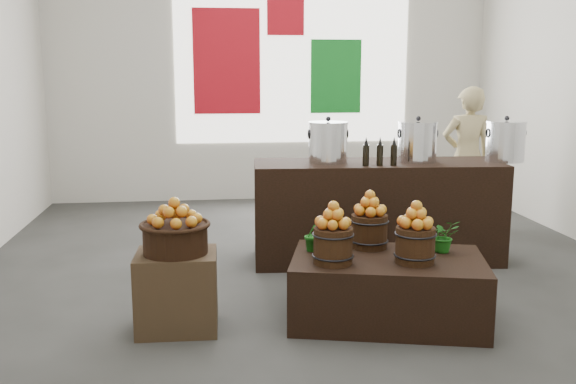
{
  "coord_description": "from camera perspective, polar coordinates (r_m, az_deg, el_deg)",
  "views": [
    {
      "loc": [
        -0.86,
        -5.38,
        1.77
      ],
      "look_at": [
        -0.25,
        -0.4,
        0.82
      ],
      "focal_mm": 40.0,
      "sensor_mm": 36.0,
      "label": 1
    }
  ],
  "objects": [
    {
      "name": "ground",
      "position": [
        5.72,
        1.96,
        -7.33
      ],
      "size": [
        7.0,
        7.0,
        0.0
      ],
      "primitive_type": "plane",
      "color": "#3C3D3A",
      "rests_on": "ground"
    },
    {
      "name": "back_wall",
      "position": [
        8.92,
        -1.55,
        12.15
      ],
      "size": [
        6.0,
        0.04,
        4.0
      ],
      "primitive_type": "cube",
      "color": "beige",
      "rests_on": "ground"
    },
    {
      "name": "back_opening",
      "position": [
        8.93,
        0.42,
        12.15
      ],
      "size": [
        3.2,
        0.02,
        2.4
      ],
      "primitive_type": "cube",
      "color": "white",
      "rests_on": "back_wall"
    },
    {
      "name": "deco_red_left",
      "position": [
        8.85,
        -5.47,
        11.47
      ],
      "size": [
        0.9,
        0.04,
        1.4
      ],
      "primitive_type": "cube",
      "color": "#B50D1A",
      "rests_on": "back_wall"
    },
    {
      "name": "deco_green_right",
      "position": [
        9.02,
        4.27,
        10.2
      ],
      "size": [
        0.7,
        0.04,
        1.0
      ],
      "primitive_type": "cube",
      "color": "#127821",
      "rests_on": "back_wall"
    },
    {
      "name": "deco_red_upper",
      "position": [
        8.94,
        -0.22,
        15.36
      ],
      "size": [
        0.5,
        0.04,
        0.5
      ],
      "primitive_type": "cube",
      "color": "#B50D1A",
      "rests_on": "back_wall"
    },
    {
      "name": "crate",
      "position": [
        4.54,
        -9.83,
        -8.68
      ],
      "size": [
        0.56,
        0.46,
        0.55
      ],
      "primitive_type": "cube",
      "rotation": [
        0.0,
        0.0,
        -0.02
      ],
      "color": "#4B3423",
      "rests_on": "ground"
    },
    {
      "name": "wicker_basket",
      "position": [
        4.44,
        -9.99,
        -4.12
      ],
      "size": [
        0.44,
        0.44,
        0.2
      ],
      "primitive_type": "cylinder",
      "color": "black",
      "rests_on": "crate"
    },
    {
      "name": "apples_in_basket",
      "position": [
        4.39,
        -10.07,
        -1.71
      ],
      "size": [
        0.34,
        0.34,
        0.18
      ],
      "primitive_type": null,
      "color": "#9E0511",
      "rests_on": "wicker_basket"
    },
    {
      "name": "display_table",
      "position": [
        4.7,
        8.81,
        -8.5
      ],
      "size": [
        1.51,
        1.13,
        0.47
      ],
      "primitive_type": "cube",
      "rotation": [
        0.0,
        0.0,
        -0.24
      ],
      "color": "black",
      "rests_on": "ground"
    },
    {
      "name": "apple_bucket_front_left",
      "position": [
        4.42,
        4.02,
        -4.78
      ],
      "size": [
        0.27,
        0.27,
        0.25
      ],
      "primitive_type": "cylinder",
      "color": "#341F0E",
      "rests_on": "display_table"
    },
    {
      "name": "apples_in_bucket_front_left",
      "position": [
        4.36,
        4.05,
        -2.06
      ],
      "size": [
        0.2,
        0.2,
        0.18
      ],
      "primitive_type": null,
      "color": "#9E0511",
      "rests_on": "apple_bucket_front_left"
    },
    {
      "name": "apple_bucket_front_right",
      "position": [
        4.51,
        11.23,
        -4.65
      ],
      "size": [
        0.27,
        0.27,
        0.25
      ],
      "primitive_type": "cylinder",
      "color": "#341F0E",
      "rests_on": "display_table"
    },
    {
      "name": "apples_in_bucket_front_right",
      "position": [
        4.46,
        11.33,
        -1.97
      ],
      "size": [
        0.2,
        0.2,
        0.18
      ],
      "primitive_type": null,
      "color": "#9E0511",
      "rests_on": "apple_bucket_front_right"
    },
    {
      "name": "apple_bucket_rear",
      "position": [
        4.84,
        7.23,
        -3.48
      ],
      "size": [
        0.27,
        0.27,
        0.25
      ],
      "primitive_type": "cylinder",
      "color": "#341F0E",
      "rests_on": "display_table"
    },
    {
      "name": "apples_in_bucket_rear",
      "position": [
        4.79,
        7.29,
        -0.98
      ],
      "size": [
        0.2,
        0.2,
        0.18
      ],
      "primitive_type": null,
      "color": "#9E0511",
      "rests_on": "apple_bucket_rear"
    },
    {
      "name": "herb_garnish_right",
      "position": [
        4.82,
        13.65,
        -3.79
      ],
      "size": [
        0.24,
        0.21,
        0.24
      ],
      "primitive_type": "imported",
      "rotation": [
        0.0,
        0.0,
        0.12
      ],
      "color": "#145712",
      "rests_on": "display_table"
    },
    {
      "name": "herb_garnish_left",
      "position": [
        4.71,
        2.31,
        -3.74
      ],
      "size": [
        0.17,
        0.15,
        0.26
      ],
      "primitive_type": "imported",
      "rotation": [
        0.0,
        0.0,
        0.29
      ],
      "color": "#145712",
      "rests_on": "display_table"
    },
    {
      "name": "counter",
      "position": [
        6.1,
        7.89,
        -1.72
      ],
      "size": [
        2.34,
        0.88,
        0.94
      ],
      "primitive_type": "cube",
      "rotation": [
        0.0,
        0.0,
        -0.07
      ],
      "color": "black",
      "rests_on": "ground"
    },
    {
      "name": "stock_pot_left",
      "position": [
        5.92,
        3.57,
        4.33
      ],
      "size": [
        0.35,
        0.35,
        0.35
      ],
      "primitive_type": "cylinder",
      "color": "silver",
      "rests_on": "counter"
    },
    {
      "name": "stock_pot_center",
      "position": [
        6.08,
        11.43,
        4.31
      ],
      "size": [
        0.35,
        0.35,
        0.35
      ],
      "primitive_type": "cylinder",
      "color": "silver",
      "rests_on": "counter"
    },
    {
      "name": "stock_pot_right",
      "position": [
        6.34,
        18.77,
        4.21
      ],
      "size": [
        0.35,
        0.35,
        0.35
      ],
      "primitive_type": "cylinder",
      "color": "silver",
      "rests_on": "counter"
    },
    {
      "name": "oil_cruets",
      "position": [
        5.78,
        8.48,
        3.61
      ],
      "size": [
        0.25,
        0.08,
        0.26
      ],
      "primitive_type": null,
      "rotation": [
        0.0,
        0.0,
        -0.07
      ],
      "color": "black",
      "rests_on": "counter"
    },
    {
      "name": "shopper",
      "position": [
        7.68,
        15.61,
        3.05
      ],
      "size": [
        0.61,
        0.43,
        1.6
      ],
      "primitive_type": "imported",
      "rotation": [
        0.0,
        0.0,
        3.06
      ],
      "color": "tan",
      "rests_on": "ground"
    }
  ]
}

